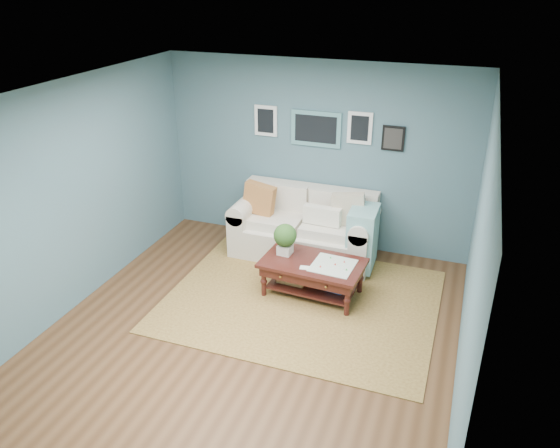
% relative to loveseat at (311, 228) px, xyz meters
% --- Properties ---
extents(room_shell, '(5.00, 5.02, 2.70)m').
position_rel_loveseat_xyz_m(room_shell, '(-0.08, -1.97, 0.93)').
color(room_shell, brown).
rests_on(room_shell, ground).
extents(area_rug, '(3.29, 2.64, 0.01)m').
position_rel_loveseat_xyz_m(area_rug, '(0.26, -1.20, -0.42)').
color(area_rug, brown).
rests_on(area_rug, ground).
extents(loveseat, '(2.06, 0.94, 1.06)m').
position_rel_loveseat_xyz_m(loveseat, '(0.00, 0.00, 0.00)').
color(loveseat, beige).
rests_on(loveseat, ground).
extents(coffee_table, '(1.31, 0.81, 0.88)m').
position_rel_loveseat_xyz_m(coffee_table, '(0.27, -1.00, -0.04)').
color(coffee_table, '#33120B').
rests_on(coffee_table, ground).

